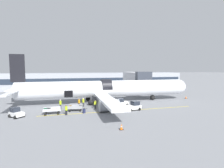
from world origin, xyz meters
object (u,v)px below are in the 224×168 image
ground_crew_loader_b (66,110)px  ground_crew_helper (60,104)px  suitcase_on_tarmac_upright (84,111)px  ground_crew_driver (95,104)px  baggage_cart_queued (52,111)px  baggage_tug_rear (134,106)px  baggage_tug_mid (16,113)px  ground_crew_loader_a (83,102)px  baggage_cart_loading (76,108)px  ground_crew_supervisor (79,103)px  baggage_tug_lead (122,103)px  airplane (104,89)px

ground_crew_loader_b → ground_crew_helper: bearing=103.2°
suitcase_on_tarmac_upright → ground_crew_driver: bearing=50.9°
baggage_cart_queued → ground_crew_helper: ground_crew_helper is taller
suitcase_on_tarmac_upright → baggage_tug_rear: bearing=0.2°
ground_crew_loader_b → ground_crew_driver: ground_crew_loader_b is taller
ground_crew_driver → baggage_tug_mid: bearing=-167.5°
ground_crew_loader_a → ground_crew_helper: ground_crew_helper is taller
ground_crew_loader_b → ground_crew_helper: ground_crew_helper is taller
baggage_cart_loading → ground_crew_supervisor: bearing=74.2°
baggage_tug_lead → baggage_cart_queued: 13.85m
airplane → ground_crew_loader_a: (-4.91, -3.43, -2.05)m
ground_crew_supervisor → ground_crew_helper: 3.57m
baggage_cart_queued → ground_crew_driver: (7.73, 2.14, 0.28)m
airplane → baggage_tug_lead: bearing=-57.0°
baggage_tug_mid → ground_crew_helper: bearing=33.0°
baggage_tug_lead → suitcase_on_tarmac_upright: size_ratio=2.90×
ground_crew_loader_a → ground_crew_supervisor: bearing=-157.8°
ground_crew_loader_b → ground_crew_supervisor: size_ratio=0.97×
ground_crew_supervisor → suitcase_on_tarmac_upright: ground_crew_supervisor is taller
baggage_tug_mid → baggage_tug_rear: bearing=-0.2°
ground_crew_supervisor → baggage_tug_mid: bearing=-154.7°
airplane → ground_crew_supervisor: size_ratio=23.69×
ground_crew_loader_b → ground_crew_supervisor: 5.86m
baggage_tug_lead → ground_crew_loader_a: bearing=172.5°
ground_crew_helper → airplane: bearing=24.7°
ground_crew_loader_a → ground_crew_helper: 4.48m
baggage_tug_lead → ground_crew_loader_b: bearing=-157.2°
airplane → ground_crew_helper: (-9.31, -4.29, -2.05)m
baggage_tug_lead → ground_crew_helper: ground_crew_helper is taller
ground_crew_loader_a → ground_crew_supervisor: (-0.87, -0.36, -0.01)m
baggage_tug_lead → ground_crew_helper: size_ratio=1.40×
ground_crew_driver → suitcase_on_tarmac_upright: 3.86m
baggage_tug_rear → ground_crew_loader_a: (-8.81, 5.18, 0.21)m
ground_crew_driver → ground_crew_supervisor: size_ratio=0.93×
ground_crew_helper → baggage_cart_queued: bearing=-109.2°
baggage_tug_lead → baggage_cart_loading: baggage_tug_lead is taller
baggage_tug_lead → ground_crew_driver: bearing=-168.1°
airplane → ground_crew_loader_a: size_ratio=23.32×
baggage_cart_loading → ground_crew_driver: (3.72, 0.75, 0.36)m
ground_crew_loader_a → ground_crew_loader_b: (-3.27, -5.70, -0.05)m
ground_crew_loader_b → ground_crew_supervisor: bearing=65.8°
ground_crew_loader_b → suitcase_on_tarmac_upright: ground_crew_loader_b is taller
ground_crew_helper → suitcase_on_tarmac_upright: ground_crew_helper is taller
baggage_cart_loading → ground_crew_driver: 3.81m
baggage_tug_lead → ground_crew_helper: 12.22m
baggage_cart_queued → baggage_cart_loading: bearing=19.1°
baggage_cart_queued → suitcase_on_tarmac_upright: bearing=-8.9°
baggage_tug_lead → baggage_tug_mid: baggage_tug_lead is taller
baggage_tug_lead → suitcase_on_tarmac_upright: bearing=-152.8°
baggage_cart_queued → suitcase_on_tarmac_upright: size_ratio=4.49×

